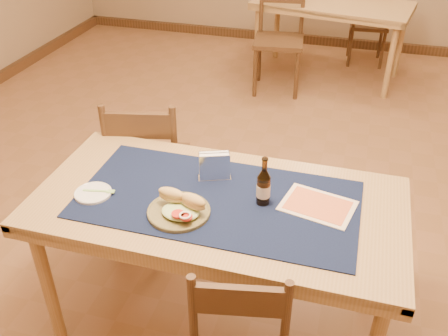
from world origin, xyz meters
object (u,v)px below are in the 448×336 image
(back_table, at_px, (332,11))
(napkin_holder, at_px, (214,167))
(sandwich_plate, at_px, (180,208))
(beer_bottle, at_px, (263,187))
(chair_main_far, at_px, (149,164))
(main_table, at_px, (218,215))

(back_table, relative_size, napkin_holder, 10.03)
(sandwich_plate, bearing_deg, napkin_holder, 78.19)
(beer_bottle, bearing_deg, chair_main_far, 145.09)
(chair_main_far, relative_size, sandwich_plate, 3.50)
(main_table, relative_size, beer_bottle, 7.19)
(sandwich_plate, height_order, beer_bottle, beer_bottle)
(main_table, xyz_separation_m, chair_main_far, (-0.59, 0.57, -0.19))
(sandwich_plate, xyz_separation_m, beer_bottle, (0.31, 0.17, 0.06))
(main_table, height_order, back_table, same)
(back_table, xyz_separation_m, napkin_holder, (-0.23, -3.19, 0.15))
(chair_main_far, height_order, napkin_holder, chair_main_far)
(beer_bottle, bearing_deg, back_table, 90.37)
(chair_main_far, height_order, sandwich_plate, chair_main_far)
(sandwich_plate, height_order, napkin_holder, napkin_holder)
(chair_main_far, xyz_separation_m, sandwich_plate, (0.47, -0.71, 0.30))
(back_table, height_order, beer_bottle, beer_bottle)
(back_table, distance_m, beer_bottle, 3.32)
(main_table, xyz_separation_m, beer_bottle, (0.19, 0.02, 0.17))
(chair_main_far, bearing_deg, beer_bottle, -34.91)
(back_table, bearing_deg, main_table, -92.95)
(napkin_holder, bearing_deg, beer_bottle, -25.95)
(sandwich_plate, relative_size, napkin_holder, 1.68)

